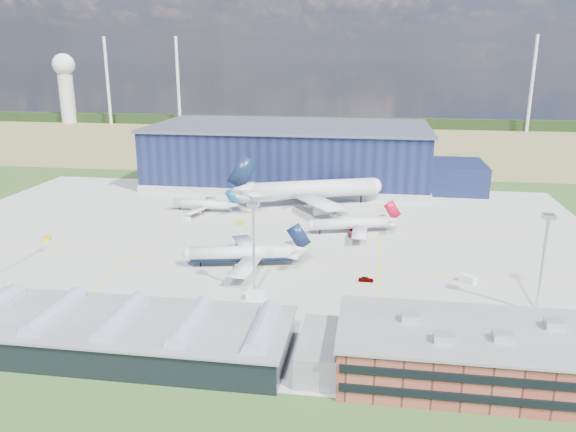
# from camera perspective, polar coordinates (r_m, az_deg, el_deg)

# --- Properties ---
(ground) EXTENTS (600.00, 600.00, 0.00)m
(ground) POSITION_cam_1_polar(r_m,az_deg,el_deg) (167.09, -4.63, -3.56)
(ground) COLOR #2E4D1D
(ground) RESTS_ON ground
(apron) EXTENTS (220.00, 160.00, 0.08)m
(apron) POSITION_cam_1_polar(r_m,az_deg,el_deg) (176.28, -3.89, -2.47)
(apron) COLOR #ACACA6
(apron) RESTS_ON ground
(farmland) EXTENTS (600.00, 220.00, 0.01)m
(farmland) POSITION_cam_1_polar(r_m,az_deg,el_deg) (379.00, 3.02, 7.56)
(farmland) COLOR olive
(farmland) RESTS_ON ground
(treeline) EXTENTS (600.00, 8.00, 8.00)m
(treeline) POSITION_cam_1_polar(r_m,az_deg,el_deg) (457.48, 4.05, 9.52)
(treeline) COLOR black
(treeline) RESTS_ON ground
(horizon_dressing) EXTENTS (440.20, 18.00, 70.00)m
(horizon_dressing) POSITION_cam_1_polar(r_m,az_deg,el_deg) (502.75, -18.81, 12.77)
(horizon_dressing) COLOR silver
(horizon_dressing) RESTS_ON ground
(hangar) EXTENTS (145.00, 62.00, 26.10)m
(hangar) POSITION_cam_1_polar(r_m,az_deg,el_deg) (254.07, 0.83, 6.02)
(hangar) COLOR #101735
(hangar) RESTS_ON ground
(ops_building) EXTENTS (46.00, 23.00, 10.90)m
(ops_building) POSITION_cam_1_polar(r_m,az_deg,el_deg) (107.70, 17.69, -13.15)
(ops_building) COLOR brown
(ops_building) RESTS_ON ground
(glass_concourse) EXTENTS (78.00, 23.00, 8.60)m
(glass_concourse) POSITION_cam_1_polar(r_m,az_deg,el_deg) (115.22, -14.83, -11.51)
(glass_concourse) COLOR black
(glass_concourse) RESTS_ON ground
(light_mast_center) EXTENTS (2.60, 2.60, 23.00)m
(light_mast_center) POSITION_cam_1_polar(r_m,az_deg,el_deg) (132.31, -3.51, -1.81)
(light_mast_center) COLOR silver
(light_mast_center) RESTS_ON ground
(light_mast_east) EXTENTS (2.60, 2.60, 23.00)m
(light_mast_east) POSITION_cam_1_polar(r_m,az_deg,el_deg) (134.99, 24.62, -2.93)
(light_mast_east) COLOR silver
(light_mast_east) RESTS_ON ground
(airliner_navy) EXTENTS (42.32, 41.71, 11.70)m
(airliner_navy) POSITION_cam_1_polar(r_m,az_deg,el_deg) (153.58, -4.77, -3.04)
(airliner_navy) COLOR silver
(airliner_navy) RESTS_ON ground
(airliner_red) EXTENTS (39.20, 38.73, 10.37)m
(airliner_red) POSITION_cam_1_polar(r_m,az_deg,el_deg) (182.35, 6.35, -0.20)
(airliner_red) COLOR silver
(airliner_red) RESTS_ON ground
(airliner_widebody) EXTENTS (78.59, 77.79, 20.10)m
(airliner_widebody) POSITION_cam_1_polar(r_m,az_deg,el_deg) (214.16, 2.60, 3.67)
(airliner_widebody) COLOR silver
(airliner_widebody) RESTS_ON ground
(airliner_regional) EXTENTS (28.81, 28.26, 8.86)m
(airliner_regional) POSITION_cam_1_polar(r_m,az_deg,el_deg) (209.19, -8.85, 1.61)
(airliner_regional) COLOR silver
(airliner_regional) RESTS_ON ground
(gse_tug_a) EXTENTS (3.07, 3.65, 1.31)m
(gse_tug_a) POSITION_cam_1_polar(r_m,az_deg,el_deg) (190.76, -23.30, -2.14)
(gse_tug_a) COLOR gold
(gse_tug_a) RESTS_ON ground
(gse_van_a) EXTENTS (5.20, 3.35, 2.10)m
(gse_van_a) POSITION_cam_1_polar(r_m,az_deg,el_deg) (143.92, -22.21, -7.64)
(gse_van_a) COLOR white
(gse_van_a) RESTS_ON ground
(gse_cart_a) EXTENTS (2.89, 3.58, 1.35)m
(gse_cart_a) POSITION_cam_1_polar(r_m,az_deg,el_deg) (207.80, 0.27, 0.64)
(gse_cart_a) COLOR white
(gse_cart_a) RESTS_ON ground
(gse_van_b) EXTENTS (4.62, 4.43, 2.02)m
(gse_van_b) POSITION_cam_1_polar(r_m,az_deg,el_deg) (150.70, 17.80, -6.14)
(gse_van_b) COLOR white
(gse_van_b) RESTS_ON ground
(gse_tug_c) EXTENTS (2.59, 3.32, 1.27)m
(gse_tug_c) POSITION_cam_1_polar(r_m,az_deg,el_deg) (191.82, -4.86, -0.76)
(gse_tug_c) COLOR gold
(gse_tug_c) RESTS_ON ground
(gse_cart_b) EXTENTS (3.79, 3.32, 1.38)m
(gse_cart_b) POSITION_cam_1_polar(r_m,az_deg,el_deg) (199.27, -10.38, -0.31)
(gse_cart_b) COLOR white
(gse_cart_b) RESTS_ON ground
(gse_van_c) EXTENTS (4.68, 2.38, 2.21)m
(gse_van_c) POSITION_cam_1_polar(r_m,az_deg,el_deg) (134.30, -3.25, -8.08)
(gse_van_c) COLOR white
(gse_van_c) RESTS_ON ground
(car_a) EXTENTS (3.93, 1.66, 1.33)m
(car_a) POSITION_cam_1_polar(r_m,az_deg,el_deg) (145.82, 7.93, -6.39)
(car_a) COLOR #99999E
(car_a) RESTS_ON ground
(car_b) EXTENTS (3.75, 2.03, 1.17)m
(car_b) POSITION_cam_1_polar(r_m,az_deg,el_deg) (135.67, 21.39, -9.22)
(car_b) COLOR #99999E
(car_b) RESTS_ON ground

